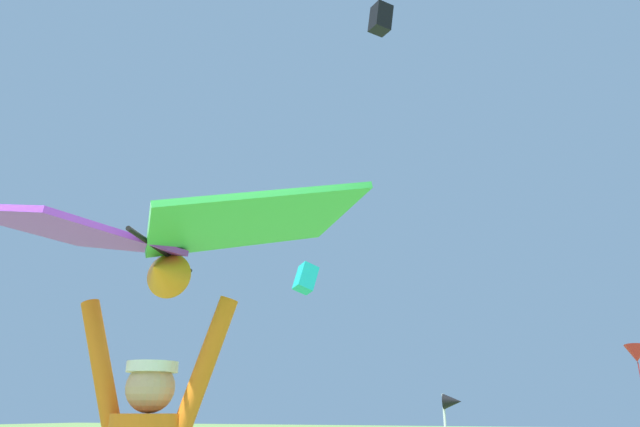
% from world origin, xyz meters
% --- Properties ---
extents(held_stunt_kite, '(2.09, 1.36, 0.44)m').
position_xyz_m(held_stunt_kite, '(0.11, 0.13, 2.22)').
color(held_stunt_kite, black).
extents(distant_kite_red_low_right, '(1.27, 1.33, 2.36)m').
position_xyz_m(distant_kite_red_low_right, '(4.99, 29.98, 4.05)').
color(distant_kite_red_low_right, red).
extents(distant_kite_black_overhead_distant, '(1.34, 1.20, 1.47)m').
position_xyz_m(distant_kite_black_overhead_distant, '(-4.18, 19.63, 18.97)').
color(distant_kite_black_overhead_distant, black).
extents(distant_kite_teal_low_left, '(0.66, 0.75, 0.79)m').
position_xyz_m(distant_kite_teal_low_left, '(-3.78, 10.45, 4.49)').
color(distant_kite_teal_low_left, '#19B2AD').
extents(marker_flag, '(0.30, 0.24, 1.66)m').
position_xyz_m(marker_flag, '(0.14, 7.41, 1.44)').
color(marker_flag, silver).
rests_on(marker_flag, ground).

